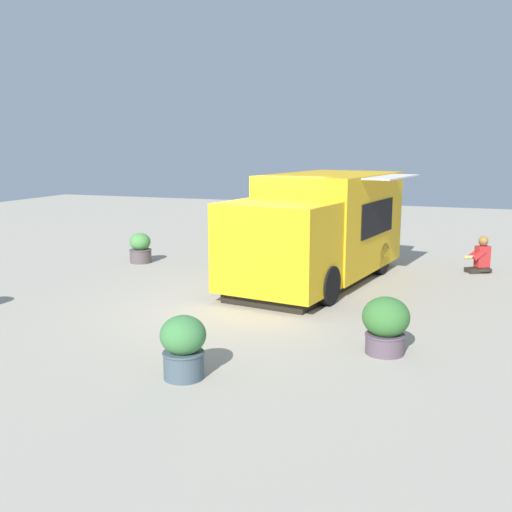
{
  "coord_description": "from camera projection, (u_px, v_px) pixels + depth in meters",
  "views": [
    {
      "loc": [
        -4.16,
        11.01,
        3.05
      ],
      "look_at": [
        -0.18,
        0.17,
        0.89
      ],
      "focal_mm": 41.77,
      "sensor_mm": 36.0,
      "label": 1
    }
  ],
  "objects": [
    {
      "name": "planter_flowering_side",
      "position": [
        183.0,
        346.0,
        7.84
      ],
      "size": [
        0.61,
        0.61,
        0.86
      ],
      "color": "#40525B",
      "rests_on": "ground_plane"
    },
    {
      "name": "planter_flowering_far",
      "position": [
        140.0,
        248.0,
        15.62
      ],
      "size": [
        0.58,
        0.58,
        0.78
      ],
      "color": "#52484B",
      "rests_on": "ground_plane"
    },
    {
      "name": "planter_flowering_near",
      "position": [
        386.0,
        324.0,
        8.77
      ],
      "size": [
        0.7,
        0.7,
        0.86
      ],
      "color": "#584853",
      "rests_on": "ground_plane"
    },
    {
      "name": "ground_plane",
      "position": [
        251.0,
        297.0,
        12.13
      ],
      "size": [
        40.0,
        40.0,
        0.0
      ],
      "primitive_type": "plane",
      "color": "#A8A090"
    },
    {
      "name": "food_truck",
      "position": [
        319.0,
        231.0,
        13.38
      ],
      "size": [
        3.5,
        5.78,
        2.4
      ],
      "color": "gold",
      "rests_on": "ground_plane"
    },
    {
      "name": "person_customer",
      "position": [
        481.0,
        258.0,
        14.42
      ],
      "size": [
        0.77,
        0.66,
        0.89
      ],
      "color": "#2A251D",
      "rests_on": "ground_plane"
    }
  ]
}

